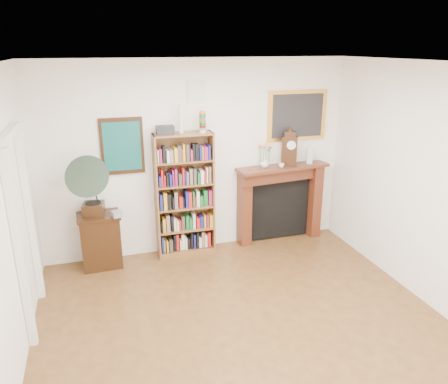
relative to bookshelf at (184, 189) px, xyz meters
name	(u,v)px	position (x,y,z in m)	size (l,w,h in m)	color
room	(260,222)	(0.24, -2.33, 0.39)	(4.51, 5.01, 2.81)	#523319
door_casing	(22,215)	(-1.97, -1.13, 0.25)	(0.08, 1.02, 2.17)	white
teal_poster	(122,146)	(-0.81, 0.15, 0.64)	(0.58, 0.04, 0.78)	black
small_picture	(196,91)	(0.24, 0.15, 1.34)	(0.26, 0.04, 0.30)	white
gilt_painting	(297,116)	(1.79, 0.15, 0.94)	(0.95, 0.04, 0.75)	gold
bookshelf	(184,189)	(0.00, 0.00, 0.00)	(0.83, 0.30, 2.08)	brown
side_cabinet	(101,241)	(-1.21, -0.06, -0.62)	(0.57, 0.41, 0.78)	black
fireplace	(280,196)	(1.52, 0.06, -0.28)	(1.48, 0.49, 1.23)	#4F2112
gramophone	(91,183)	(-1.26, -0.19, 0.26)	(0.64, 0.75, 0.89)	black
cd_stack	(117,214)	(-0.97, -0.22, -0.20)	(0.12, 0.12, 0.08)	#ACADB9
mantel_clock	(289,149)	(1.61, 0.01, 0.47)	(0.25, 0.20, 0.52)	black
flower_vase	(265,163)	(1.23, 0.02, 0.28)	(0.13, 0.13, 0.13)	white
teacup	(281,165)	(1.46, -0.07, 0.25)	(0.08, 0.08, 0.06)	silver
bottle_left	(309,156)	(1.96, 0.03, 0.33)	(0.07, 0.07, 0.24)	silver
bottle_right	(311,157)	(1.98, 0.00, 0.31)	(0.06, 0.06, 0.20)	silver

